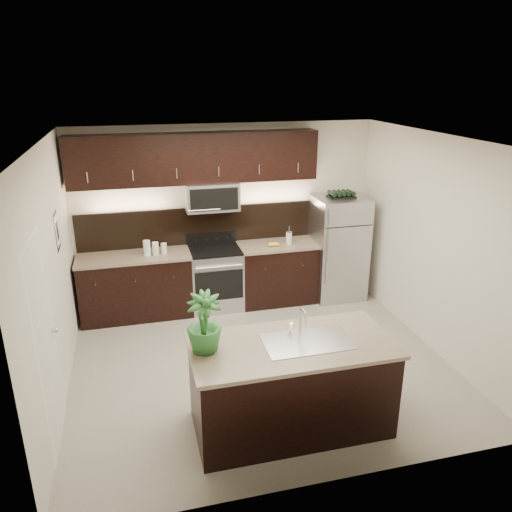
% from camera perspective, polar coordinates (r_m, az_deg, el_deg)
% --- Properties ---
extents(ground, '(4.50, 4.50, 0.00)m').
position_cam_1_polar(ground, '(6.31, 0.46, -12.06)').
color(ground, gray).
rests_on(ground, ground).
extents(room_walls, '(4.52, 4.02, 2.71)m').
position_cam_1_polar(room_walls, '(5.53, -0.51, 2.61)').
color(room_walls, beige).
rests_on(room_walls, ground).
extents(counter_run, '(3.51, 0.65, 0.94)m').
position_cam_1_polar(counter_run, '(7.49, -6.20, -2.68)').
color(counter_run, black).
rests_on(counter_run, ground).
extents(upper_fixtures, '(3.49, 0.40, 1.66)m').
position_cam_1_polar(upper_fixtures, '(7.16, -6.66, 10.20)').
color(upper_fixtures, black).
rests_on(upper_fixtures, counter_run).
extents(island, '(1.96, 0.96, 0.94)m').
position_cam_1_polar(island, '(5.09, 4.02, -14.53)').
color(island, black).
rests_on(island, ground).
extents(sink_faucet, '(0.84, 0.50, 0.28)m').
position_cam_1_polar(sink_faucet, '(4.88, 5.82, -9.50)').
color(sink_faucet, silver).
rests_on(sink_faucet, island).
extents(refrigerator, '(0.78, 0.70, 1.61)m').
position_cam_1_polar(refrigerator, '(7.87, 9.36, 0.91)').
color(refrigerator, '#B2B2B7').
rests_on(refrigerator, ground).
extents(wine_rack, '(0.40, 0.25, 0.10)m').
position_cam_1_polar(wine_rack, '(7.63, 9.72, 6.94)').
color(wine_rack, black).
rests_on(wine_rack, refrigerator).
extents(plant, '(0.33, 0.33, 0.57)m').
position_cam_1_polar(plant, '(4.60, -5.96, -7.61)').
color(plant, '#266127').
rests_on(plant, island).
extents(canisters, '(0.33, 0.10, 0.22)m').
position_cam_1_polar(canisters, '(7.20, -11.65, 0.87)').
color(canisters, silver).
rests_on(canisters, counter_run).
extents(french_press, '(0.09, 0.09, 0.27)m').
position_cam_1_polar(french_press, '(7.53, 3.78, 2.15)').
color(french_press, silver).
rests_on(french_press, counter_run).
extents(bananas, '(0.19, 0.16, 0.05)m').
position_cam_1_polar(bananas, '(7.44, 1.66, 1.37)').
color(bananas, gold).
rests_on(bananas, counter_run).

